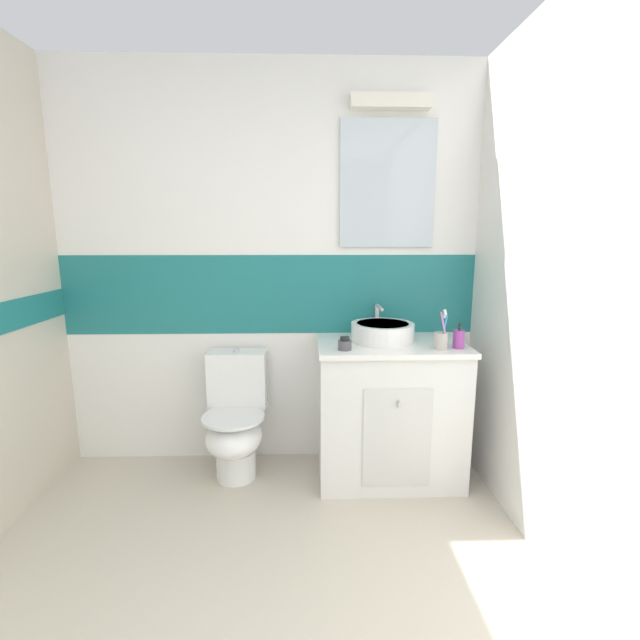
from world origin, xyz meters
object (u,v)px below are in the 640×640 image
(toilet, at_px, (236,420))
(toothbrush_cup, at_px, (441,340))
(soap_dispenser, at_px, (459,339))
(sink_basin, at_px, (382,331))
(hair_gel_jar, at_px, (345,344))

(toilet, bearing_deg, toothbrush_cup, -9.34)
(toothbrush_cup, relative_size, soap_dispenser, 1.58)
(toilet, xyz_separation_m, toothbrush_cup, (1.18, -0.19, 0.55))
(toilet, bearing_deg, soap_dispenser, -7.75)
(sink_basin, distance_m, toilet, 1.05)
(toilet, bearing_deg, hair_gel_jar, -16.45)
(sink_basin, relative_size, soap_dispenser, 2.92)
(soap_dispenser, bearing_deg, sink_basin, 154.58)
(sink_basin, xyz_separation_m, hair_gel_jar, (-0.24, -0.20, -0.03))
(toilet, height_order, toothbrush_cup, toothbrush_cup)
(toilet, height_order, hair_gel_jar, hair_gel_jar)
(toothbrush_cup, bearing_deg, toilet, 170.66)
(soap_dispenser, xyz_separation_m, hair_gel_jar, (-0.64, -0.02, -0.02))
(soap_dispenser, bearing_deg, toilet, 172.25)
(toilet, xyz_separation_m, hair_gel_jar, (0.65, -0.19, 0.52))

